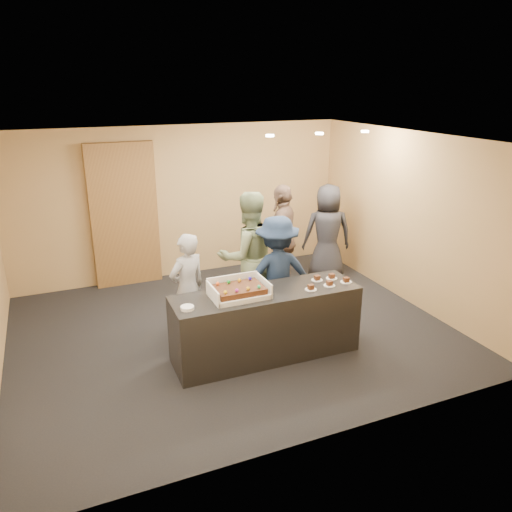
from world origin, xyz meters
name	(u,v)px	position (x,y,z in m)	size (l,w,h in m)	color
room	(231,241)	(0.00, 0.00, 1.35)	(6.04, 6.00, 2.70)	black
serving_counter	(266,324)	(0.17, -0.81, 0.45)	(2.40, 0.70, 0.90)	black
storage_cabinet	(124,216)	(-1.04, 2.41, 1.23)	(1.12, 0.15, 2.46)	brown
cake_box	(238,292)	(-0.19, -0.78, 0.95)	(0.69, 0.48, 0.20)	white
sheet_cake	(239,289)	(-0.19, -0.81, 1.00)	(0.59, 0.41, 0.11)	#3F1A0E
plate_stack	(187,308)	(-0.88, -0.92, 0.92)	(0.16, 0.16, 0.04)	white
slice_a	(311,288)	(0.72, -0.96, 0.92)	(0.15, 0.15, 0.07)	white
slice_b	(317,279)	(0.95, -0.72, 0.92)	(0.15, 0.15, 0.07)	white
slice_c	(329,284)	(1.01, -0.94, 0.92)	(0.15, 0.15, 0.07)	white
slice_d	(332,277)	(1.16, -0.74, 0.92)	(0.15, 0.15, 0.07)	white
slice_e	(346,281)	(1.27, -0.93, 0.92)	(0.15, 0.15, 0.07)	white
person_server_grey	(188,288)	(-0.63, 0.00, 0.77)	(0.56, 0.37, 1.53)	#9F9FA4
person_sage_man	(248,256)	(0.40, 0.35, 0.97)	(0.94, 0.73, 1.93)	gray
person_navy_man	(277,274)	(0.62, -0.17, 0.84)	(1.08, 0.62, 1.67)	#192945
person_brown_extra	(283,240)	(1.26, 0.98, 0.93)	(1.09, 0.45, 1.86)	brown
person_dark_suit	(327,233)	(2.24, 1.19, 0.87)	(0.85, 0.55, 1.74)	#27272C
ceiling_spotlights	(319,133)	(1.60, 0.50, 2.67)	(1.72, 0.12, 0.03)	#FFEAC6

